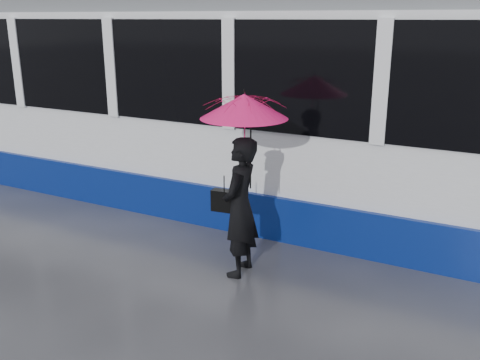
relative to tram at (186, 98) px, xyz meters
The scene contains 6 objects.
ground 3.65m from the tram, 50.07° to the right, with size 90.00×90.00×0.00m, color #2E2E33.
rails 2.65m from the tram, ahead, with size 34.00×1.51×0.02m.
tram is the anchor object (origin of this frame).
woman 3.33m from the tram, 45.99° to the right, with size 0.60×0.40×1.65m, color black.
umbrella 3.27m from the tram, 45.36° to the right, with size 1.08×1.08×1.12m.
handbag 3.16m from the tram, 48.69° to the right, with size 0.31×0.16×0.44m.
Camera 1 is at (2.87, -4.94, 2.92)m, focal length 40.00 mm.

